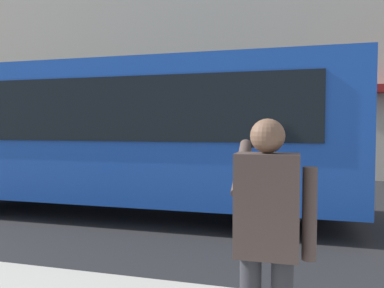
{
  "coord_description": "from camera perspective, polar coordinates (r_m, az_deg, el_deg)",
  "views": [
    {
      "loc": [
        -0.3,
        7.3,
        1.8
      ],
      "look_at": [
        1.58,
        0.43,
        1.47
      ],
      "focal_mm": 35.66,
      "sensor_mm": 36.0,
      "label": 1
    }
  ],
  "objects": [
    {
      "name": "red_bus",
      "position": [
        7.98,
        -10.03,
        1.75
      ],
      "size": [
        9.05,
        2.54,
        3.08
      ],
      "color": "#1947AD",
      "rests_on": "ground_plane"
    },
    {
      "name": "pedestrian_photographer",
      "position": [
        2.54,
        11.21,
        -12.44
      ],
      "size": [
        0.53,
        0.52,
        1.7
      ],
      "color": "#2D2D33",
      "rests_on": "sidewalk_curb"
    },
    {
      "name": "ground_plane",
      "position": [
        7.52,
        12.81,
        -11.27
      ],
      "size": [
        60.0,
        60.0,
        0.0
      ],
      "primitive_type": "plane",
      "color": "#232326"
    },
    {
      "name": "building_facade_far",
      "position": [
        14.71,
        14.32,
        19.09
      ],
      "size": [
        28.0,
        1.55,
        12.0
      ],
      "color": "beige",
      "rests_on": "ground_plane"
    }
  ]
}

